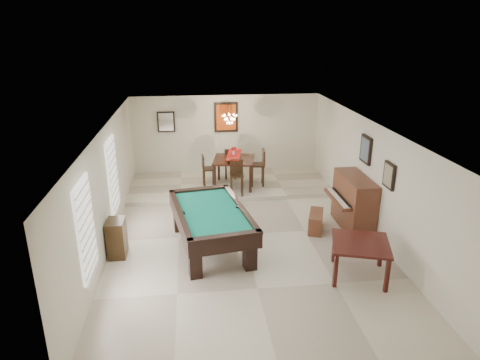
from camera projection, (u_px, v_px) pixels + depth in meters
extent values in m
cube|color=beige|center=(243.00, 235.00, 10.12)|extent=(6.00, 9.00, 0.02)
cube|color=silver|center=(226.00, 135.00, 13.89)|extent=(6.00, 0.04, 2.60)
cube|color=silver|center=(286.00, 303.00, 5.48)|extent=(6.00, 0.04, 2.60)
cube|color=silver|center=(107.00, 188.00, 9.35)|extent=(0.04, 9.00, 2.60)
cube|color=silver|center=(370.00, 178.00, 10.01)|extent=(0.04, 9.00, 2.60)
cube|color=white|center=(243.00, 126.00, 9.24)|extent=(6.00, 9.00, 0.04)
cube|color=beige|center=(230.00, 184.00, 13.14)|extent=(6.00, 2.50, 0.12)
cube|color=white|center=(86.00, 228.00, 7.27)|extent=(0.06, 1.00, 1.70)
cube|color=white|center=(113.00, 175.00, 9.88)|extent=(0.06, 1.00, 1.70)
cube|color=brown|center=(316.00, 221.00, 10.27)|extent=(0.56, 0.86, 0.44)
cube|color=black|center=(117.00, 238.00, 9.07)|extent=(0.36, 0.54, 0.81)
cube|color=#D84C14|center=(226.00, 117.00, 13.64)|extent=(0.75, 0.06, 0.95)
cube|color=white|center=(166.00, 122.00, 13.47)|extent=(0.55, 0.06, 0.65)
cube|color=slate|center=(366.00, 149.00, 10.08)|extent=(0.06, 0.55, 0.65)
cube|color=gray|center=(389.00, 175.00, 8.93)|extent=(0.06, 0.45, 0.55)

